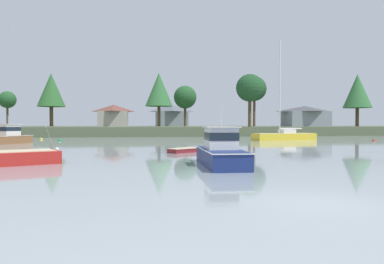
{
  "coord_description": "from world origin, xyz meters",
  "views": [
    {
      "loc": [
        -5.37,
        -9.9,
        2.35
      ],
      "look_at": [
        1.61,
        33.22,
        1.42
      ],
      "focal_mm": 33.42,
      "sensor_mm": 36.0,
      "label": 1
    }
  ],
  "objects_px": {
    "mooring_buoy_yellow": "(41,139)",
    "mooring_buoy_white": "(57,149)",
    "cruiser_navy": "(219,156)",
    "cruiser_wood": "(10,139)",
    "mooring_buoy_green": "(60,140)",
    "sailboat_yellow": "(284,138)",
    "dinghy_maroon": "(183,151)",
    "mooring_buoy_red": "(374,141)"
  },
  "relations": [
    {
      "from": "cruiser_navy",
      "to": "dinghy_maroon",
      "type": "bearing_deg",
      "value": 95.38
    },
    {
      "from": "dinghy_maroon",
      "to": "mooring_buoy_red",
      "type": "distance_m",
      "value": 33.53
    },
    {
      "from": "sailboat_yellow",
      "to": "mooring_buoy_green",
      "type": "bearing_deg",
      "value": 174.99
    },
    {
      "from": "dinghy_maroon",
      "to": "mooring_buoy_green",
      "type": "relative_size",
      "value": 5.58
    },
    {
      "from": "mooring_buoy_yellow",
      "to": "mooring_buoy_red",
      "type": "height_order",
      "value": "mooring_buoy_yellow"
    },
    {
      "from": "dinghy_maroon",
      "to": "mooring_buoy_green",
      "type": "height_order",
      "value": "same"
    },
    {
      "from": "cruiser_wood",
      "to": "mooring_buoy_green",
      "type": "relative_size",
      "value": 14.5
    },
    {
      "from": "sailboat_yellow",
      "to": "cruiser_navy",
      "type": "xyz_separation_m",
      "value": [
        -17.34,
        -30.25,
        0.17
      ]
    },
    {
      "from": "cruiser_navy",
      "to": "mooring_buoy_white",
      "type": "xyz_separation_m",
      "value": [
        -12.0,
        14.23,
        -0.42
      ]
    },
    {
      "from": "sailboat_yellow",
      "to": "dinghy_maroon",
      "type": "distance_m",
      "value": 27.88
    },
    {
      "from": "sailboat_yellow",
      "to": "mooring_buoy_red",
      "type": "distance_m",
      "value": 12.26
    },
    {
      "from": "mooring_buoy_white",
      "to": "mooring_buoy_green",
      "type": "bearing_deg",
      "value": 100.56
    },
    {
      "from": "dinghy_maroon",
      "to": "sailboat_yellow",
      "type": "bearing_deg",
      "value": 49.26
    },
    {
      "from": "mooring_buoy_yellow",
      "to": "mooring_buoy_green",
      "type": "relative_size",
      "value": 0.84
    },
    {
      "from": "mooring_buoy_green",
      "to": "mooring_buoy_white",
      "type": "bearing_deg",
      "value": -79.44
    },
    {
      "from": "cruiser_wood",
      "to": "mooring_buoy_green",
      "type": "height_order",
      "value": "cruiser_wood"
    },
    {
      "from": "dinghy_maroon",
      "to": "mooring_buoy_yellow",
      "type": "height_order",
      "value": "dinghy_maroon"
    },
    {
      "from": "mooring_buoy_white",
      "to": "cruiser_wood",
      "type": "bearing_deg",
      "value": 123.53
    },
    {
      "from": "mooring_buoy_white",
      "to": "mooring_buoy_green",
      "type": "xyz_separation_m",
      "value": [
        -3.52,
        18.9,
        0.03
      ]
    },
    {
      "from": "dinghy_maroon",
      "to": "mooring_buoy_red",
      "type": "height_order",
      "value": "dinghy_maroon"
    },
    {
      "from": "mooring_buoy_yellow",
      "to": "mooring_buoy_white",
      "type": "distance_m",
      "value": 24.73
    },
    {
      "from": "mooring_buoy_yellow",
      "to": "mooring_buoy_green",
      "type": "height_order",
      "value": "mooring_buoy_green"
    },
    {
      "from": "dinghy_maroon",
      "to": "mooring_buoy_green",
      "type": "bearing_deg",
      "value": 121.42
    },
    {
      "from": "mooring_buoy_white",
      "to": "cruiser_navy",
      "type": "bearing_deg",
      "value": -49.85
    },
    {
      "from": "sailboat_yellow",
      "to": "cruiser_navy",
      "type": "height_order",
      "value": "sailboat_yellow"
    },
    {
      "from": "mooring_buoy_white",
      "to": "sailboat_yellow",
      "type": "bearing_deg",
      "value": 28.64
    },
    {
      "from": "dinghy_maroon",
      "to": "mooring_buoy_red",
      "type": "xyz_separation_m",
      "value": [
        29.39,
        16.14,
        -0.07
      ]
    },
    {
      "from": "sailboat_yellow",
      "to": "mooring_buoy_green",
      "type": "height_order",
      "value": "sailboat_yellow"
    },
    {
      "from": "cruiser_navy",
      "to": "dinghy_maroon",
      "type": "xyz_separation_m",
      "value": [
        -0.86,
        9.12,
        -0.35
      ]
    },
    {
      "from": "dinghy_maroon",
      "to": "mooring_buoy_white",
      "type": "height_order",
      "value": "dinghy_maroon"
    },
    {
      "from": "sailboat_yellow",
      "to": "cruiser_wood",
      "type": "distance_m",
      "value": 37.46
    },
    {
      "from": "sailboat_yellow",
      "to": "mooring_buoy_green",
      "type": "relative_size",
      "value": 29.31
    },
    {
      "from": "sailboat_yellow",
      "to": "dinghy_maroon",
      "type": "xyz_separation_m",
      "value": [
        -18.2,
        -21.13,
        -0.18
      ]
    },
    {
      "from": "mooring_buoy_red",
      "to": "mooring_buoy_green",
      "type": "height_order",
      "value": "mooring_buoy_green"
    },
    {
      "from": "cruiser_wood",
      "to": "cruiser_navy",
      "type": "height_order",
      "value": "cruiser_navy"
    },
    {
      "from": "mooring_buoy_red",
      "to": "mooring_buoy_white",
      "type": "xyz_separation_m",
      "value": [
        -40.53,
        -11.03,
        -0.0
      ]
    },
    {
      "from": "cruiser_wood",
      "to": "cruiser_navy",
      "type": "relative_size",
      "value": 1.04
    },
    {
      "from": "cruiser_wood",
      "to": "mooring_buoy_red",
      "type": "xyz_separation_m",
      "value": [
        48.43,
        -0.89,
        -0.48
      ]
    },
    {
      "from": "mooring_buoy_yellow",
      "to": "mooring_buoy_white",
      "type": "bearing_deg",
      "value": -73.2
    },
    {
      "from": "mooring_buoy_green",
      "to": "sailboat_yellow",
      "type": "bearing_deg",
      "value": -5.01
    },
    {
      "from": "mooring_buoy_red",
      "to": "mooring_buoy_white",
      "type": "bearing_deg",
      "value": -164.78
    },
    {
      "from": "sailboat_yellow",
      "to": "mooring_buoy_green",
      "type": "distance_m",
      "value": 32.99
    }
  ]
}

